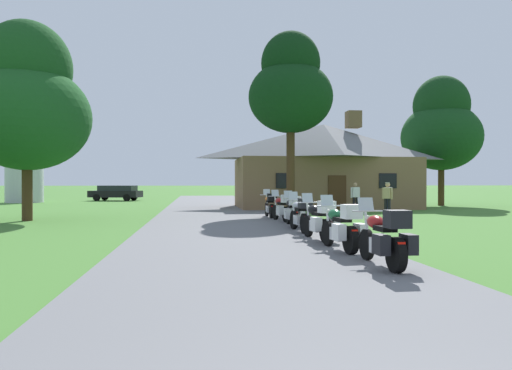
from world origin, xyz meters
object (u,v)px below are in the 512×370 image
Objects in this scene: motorcycle_silver_fourth_in_row at (300,215)px; bystander_white_shirt_beside_signpost at (388,196)px; motorcycle_green_second_in_row at (342,228)px; motorcycle_orange_farthest_in_row at (270,205)px; tree_by_lodge_front at (291,88)px; bystander_tan_shirt_by_tree at (387,197)px; tree_left_near at (27,103)px; bystander_white_shirt_near_lodge at (355,196)px; parked_black_suv_far_left at (116,192)px; tree_right_of_lodge at (441,128)px; metal_silo_distant at (24,156)px; motorcycle_red_nearest_to_camera at (385,239)px; motorcycle_black_fifth_in_row at (293,211)px; motorcycle_black_third_in_row at (320,221)px; motorcycle_red_sixth_in_row at (283,208)px.

motorcycle_silver_fourth_in_row is 11.77m from bystander_white_shirt_beside_signpost.
motorcycle_green_second_in_row is 1.00× the size of motorcycle_orange_farthest_in_row.
motorcycle_silver_fourth_in_row is at bearing -99.29° from tree_by_lodge_front.
motorcycle_green_second_in_row and motorcycle_orange_farthest_in_row have the same top height.
tree_left_near is at bearing 47.29° from bystander_tan_shirt_by_tree.
bystander_white_shirt_near_lodge is 25.47m from parked_black_suv_far_left.
bystander_tan_shirt_by_tree is at bearing -128.38° from parked_black_suv_far_left.
tree_right_of_lodge is 27.23m from tree_left_near.
tree_left_near is (-16.05, -3.66, 4.23)m from bystander_white_shirt_near_lodge.
metal_silo_distant is (-23.90, 18.94, 2.93)m from bystander_tan_shirt_by_tree.
motorcycle_red_nearest_to_camera is 0.24× the size of tree_left_near.
motorcycle_black_fifth_in_row is 1.25× the size of bystander_white_shirt_near_lodge.
tree_right_of_lodge is at bearing 32.16° from tree_by_lodge_front.
metal_silo_distant is (-6.97, 20.25, -1.28)m from tree_left_near.
tree_right_of_lodge is at bearing -58.65° from bystander_white_shirt_beside_signpost.
motorcycle_black_third_in_row is 13.50m from tree_by_lodge_front.
parked_black_suv_far_left is (-10.86, 28.06, 0.17)m from motorcycle_black_fifth_in_row.
bystander_white_shirt_beside_signpost is 0.18× the size of tree_right_of_lodge.
bystander_white_shirt_beside_signpost reaches higher than motorcycle_red_nearest_to_camera.
motorcycle_orange_farthest_in_row is at bearing -142.35° from tree_right_of_lodge.
motorcycle_red_sixth_in_row is (0.14, 8.71, 0.00)m from motorcycle_green_second_in_row.
motorcycle_orange_farthest_in_row is 1.25× the size of bystander_white_shirt_near_lodge.
tree_right_of_lodge is (14.09, 15.54, 5.05)m from motorcycle_black_fifth_in_row.
motorcycle_green_second_in_row is at bearing -99.44° from motorcycle_red_sixth_in_row.
tree_right_of_lodge is at bearing 51.96° from motorcycle_green_second_in_row.
motorcycle_black_third_in_row is at bearing 133.67° from bystander_white_shirt_beside_signpost.
bystander_white_shirt_near_lodge is at bearing 72.22° from motorcycle_red_nearest_to_camera.
tree_left_near reaches higher than bystander_tan_shirt_by_tree.
tree_right_of_lodge is at bearing 34.94° from motorcycle_red_sixth_in_row.
bystander_white_shirt_near_lodge is (5.32, 12.68, 0.32)m from motorcycle_black_third_in_row.
motorcycle_silver_fourth_in_row is 23.13m from tree_right_of_lodge.
motorcycle_black_fifth_in_row is 0.42× the size of parked_black_suv_far_left.
tree_left_near is (-12.27, -2.94, -1.52)m from tree_by_lodge_front.
tree_right_of_lodge is 0.97× the size of tree_by_lodge_front.
metal_silo_distant is at bearing 38.55° from bystander_white_shirt_beside_signpost.
motorcycle_orange_farthest_in_row is (-0.04, 8.93, 0.01)m from motorcycle_black_third_in_row.
motorcycle_green_second_in_row and motorcycle_black_fifth_in_row have the same top height.
motorcycle_green_second_in_row is 15.39m from tree_by_lodge_front.
bystander_tan_shirt_by_tree is 13.36m from tree_right_of_lodge.
tree_left_near reaches higher than motorcycle_green_second_in_row.
bystander_tan_shirt_by_tree is (0.88, -2.34, 0.02)m from bystander_white_shirt_near_lodge.
motorcycle_silver_fourth_in_row is 13.38m from tree_left_near.
motorcycle_black_third_in_row is at bearing -40.02° from tree_left_near.
bystander_white_shirt_near_lodge is at bearing 34.43° from motorcycle_orange_farthest_in_row.
motorcycle_orange_farthest_in_row is 0.42× the size of parked_black_suv_far_left.
motorcycle_green_second_in_row is 1.25× the size of bystander_white_shirt_beside_signpost.
metal_silo_distant reaches higher than motorcycle_black_fifth_in_row.
motorcycle_black_fifth_in_row is at bearing -129.36° from bystander_white_shirt_near_lodge.
motorcycle_orange_farthest_in_row is 27.13m from metal_silo_distant.
parked_black_suv_far_left reaches higher than motorcycle_red_nearest_to_camera.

